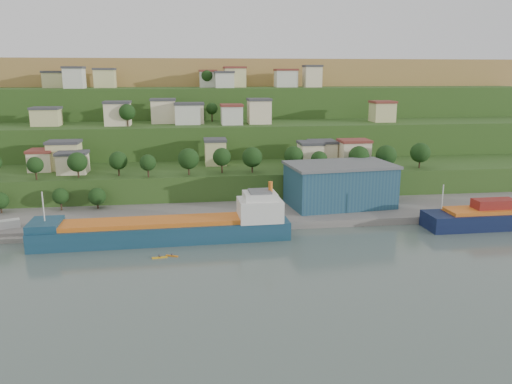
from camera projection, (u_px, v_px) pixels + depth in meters
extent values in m
plane|color=#43514A|center=(230.00, 252.00, 117.56)|extent=(500.00, 500.00, 0.00)
cube|color=slate|center=(289.00, 216.00, 147.18)|extent=(220.00, 26.00, 4.00)
cube|color=slate|center=(15.00, 233.00, 131.56)|extent=(40.00, 18.00, 2.40)
cube|color=#284719|center=(216.00, 196.00, 171.56)|extent=(260.00, 32.00, 20.00)
cube|color=#284719|center=(212.00, 178.00, 200.48)|extent=(280.00, 32.00, 44.00)
cube|color=#284719|center=(209.00, 165.00, 229.41)|extent=(300.00, 32.00, 70.00)
cube|color=#A1743D|center=(203.00, 144.00, 300.76)|extent=(360.00, 120.00, 96.00)
cube|color=beige|center=(42.00, 161.00, 162.77)|extent=(7.35, 8.30, 6.11)
cube|color=brown|center=(41.00, 151.00, 161.96)|extent=(7.95, 8.90, 0.90)
cube|color=beige|center=(65.00, 156.00, 164.28)|extent=(9.95, 7.82, 8.72)
cube|color=#3F3F44|center=(64.00, 142.00, 163.17)|extent=(10.55, 8.42, 0.90)
cube|color=beige|center=(73.00, 164.00, 158.38)|extent=(8.84, 7.82, 6.07)
cube|color=#3F3F44|center=(72.00, 153.00, 157.58)|extent=(9.44, 8.42, 0.90)
cube|color=beige|center=(215.00, 153.00, 173.34)|extent=(7.12, 8.06, 8.19)
cube|color=#3F3F44|center=(215.00, 140.00, 172.30)|extent=(7.72, 8.66, 0.90)
cube|color=beige|center=(310.00, 155.00, 172.27)|extent=(7.52, 8.75, 7.34)
cube|color=#3F3F44|center=(310.00, 143.00, 171.32)|extent=(8.12, 9.35, 0.90)
cube|color=beige|center=(322.00, 153.00, 175.22)|extent=(8.62, 8.90, 7.37)
cube|color=#3F3F44|center=(323.00, 142.00, 174.26)|extent=(9.22, 9.50, 0.90)
cube|color=beige|center=(354.00, 154.00, 170.68)|extent=(9.74, 7.93, 8.25)
cube|color=brown|center=(354.00, 141.00, 169.63)|extent=(10.34, 8.53, 0.90)
cube|color=beige|center=(46.00, 118.00, 185.69)|extent=(9.85, 7.74, 6.05)
cube|color=#3F3F44|center=(46.00, 108.00, 184.89)|extent=(10.45, 8.34, 0.90)
cube|color=beige|center=(118.00, 115.00, 186.46)|extent=(9.17, 7.61, 8.16)
cube|color=#3F3F44|center=(117.00, 102.00, 185.41)|extent=(9.77, 8.21, 0.90)
cube|color=beige|center=(163.00, 112.00, 195.05)|extent=(9.15, 7.74, 8.70)
cube|color=#3F3F44|center=(163.00, 100.00, 193.94)|extent=(9.75, 8.34, 0.90)
cube|color=silver|center=(188.00, 115.00, 191.21)|extent=(9.50, 7.22, 7.34)
cube|color=#3F3F44|center=(187.00, 104.00, 190.26)|extent=(10.10, 7.82, 0.90)
cube|color=beige|center=(191.00, 114.00, 194.91)|extent=(9.56, 8.90, 7.13)
cube|color=#3F3F44|center=(191.00, 104.00, 193.99)|extent=(10.16, 9.50, 0.90)
cube|color=silver|center=(232.00, 115.00, 190.37)|extent=(7.87, 7.91, 6.85)
cube|color=brown|center=(232.00, 105.00, 189.48)|extent=(8.47, 8.51, 0.90)
cube|color=beige|center=(259.00, 112.00, 193.78)|extent=(8.44, 8.92, 8.79)
cube|color=#3F3F44|center=(259.00, 100.00, 192.66)|extent=(9.04, 9.52, 0.90)
cube|color=beige|center=(382.00, 112.00, 201.33)|extent=(8.54, 8.24, 7.47)
cube|color=brown|center=(383.00, 102.00, 200.37)|extent=(9.14, 8.84, 0.90)
cube|color=beige|center=(55.00, 80.00, 217.05)|extent=(8.82, 8.63, 6.29)
cube|color=#3F3F44|center=(54.00, 72.00, 216.22)|extent=(9.42, 9.23, 0.90)
cube|color=silver|center=(74.00, 78.00, 207.97)|extent=(7.81, 8.30, 8.05)
cube|color=#3F3F44|center=(74.00, 67.00, 206.93)|extent=(8.41, 8.90, 0.90)
cube|color=beige|center=(105.00, 79.00, 218.14)|extent=(8.70, 7.56, 7.49)
cube|color=#3F3F44|center=(104.00, 69.00, 217.18)|extent=(9.30, 8.16, 0.90)
cube|color=silver|center=(208.00, 80.00, 223.42)|extent=(7.37, 8.55, 6.83)
cube|color=brown|center=(208.00, 71.00, 222.52)|extent=(7.97, 9.15, 0.90)
cube|color=silver|center=(224.00, 80.00, 216.83)|extent=(7.99, 7.20, 6.22)
cube|color=#3F3F44|center=(224.00, 72.00, 216.01)|extent=(8.59, 7.80, 0.90)
cube|color=beige|center=(235.00, 78.00, 225.21)|extent=(9.44, 8.56, 8.28)
cube|color=brown|center=(235.00, 67.00, 224.15)|extent=(10.04, 9.16, 0.90)
cube|color=silver|center=(286.00, 79.00, 227.35)|extent=(9.64, 8.06, 7.29)
cube|color=brown|center=(286.00, 70.00, 226.41)|extent=(10.24, 8.66, 0.90)
cube|color=beige|center=(312.00, 77.00, 226.65)|extent=(7.47, 7.57, 8.93)
cube|color=#3F3F44|center=(312.00, 66.00, 225.52)|extent=(8.07, 8.17, 0.90)
cylinder|color=#382619|center=(36.00, 174.00, 149.01)|extent=(0.50, 0.50, 3.16)
sphere|color=black|center=(35.00, 165.00, 148.34)|extent=(4.82, 4.82, 4.82)
cylinder|color=#382619|center=(78.00, 172.00, 151.95)|extent=(0.50, 0.50, 3.18)
sphere|color=black|center=(77.00, 162.00, 151.20)|extent=(5.97, 5.97, 5.97)
cylinder|color=#382619|center=(119.00, 171.00, 154.82)|extent=(0.50, 0.50, 3.24)
sphere|color=black|center=(118.00, 160.00, 154.09)|extent=(5.64, 5.64, 5.64)
cylinder|color=#382619|center=(148.00, 172.00, 152.62)|extent=(0.50, 0.50, 3.14)
sphere|color=black|center=(148.00, 163.00, 151.94)|extent=(4.98, 4.98, 4.98)
cylinder|color=#382619|center=(189.00, 170.00, 156.00)|extent=(0.50, 0.50, 3.33)
sphere|color=black|center=(188.00, 159.00, 155.20)|extent=(6.54, 6.54, 6.54)
cylinder|color=#382619|center=(222.00, 167.00, 158.95)|extent=(0.50, 0.50, 3.64)
sphere|color=black|center=(222.00, 157.00, 158.16)|extent=(5.77, 5.77, 5.77)
cylinder|color=#382619|center=(252.00, 168.00, 159.71)|extent=(0.50, 0.50, 3.25)
sphere|color=black|center=(252.00, 157.00, 158.92)|extent=(6.44, 6.44, 6.44)
cylinder|color=#382619|center=(294.00, 166.00, 161.88)|extent=(0.50, 0.50, 3.39)
sphere|color=black|center=(294.00, 156.00, 161.09)|extent=(6.25, 6.25, 6.25)
cylinder|color=#382619|center=(319.00, 168.00, 160.45)|extent=(0.50, 0.50, 2.72)
sphere|color=black|center=(319.00, 159.00, 159.79)|extent=(5.35, 5.35, 5.35)
cylinder|color=#382619|center=(358.00, 166.00, 162.72)|extent=(0.50, 0.50, 2.94)
sphere|color=black|center=(359.00, 156.00, 161.96)|extent=(6.71, 6.71, 6.71)
cylinder|color=#382619|center=(386.00, 165.00, 164.39)|extent=(0.50, 0.50, 2.87)
sphere|color=black|center=(386.00, 156.00, 163.63)|extent=(6.84, 6.84, 6.84)
cylinder|color=#382619|center=(419.00, 163.00, 167.68)|extent=(0.50, 0.50, 3.37)
sphere|color=black|center=(420.00, 153.00, 166.87)|extent=(6.61, 6.61, 6.61)
cylinder|color=#382619|center=(128.00, 121.00, 183.74)|extent=(0.50, 0.50, 3.57)
sphere|color=black|center=(127.00, 112.00, 182.95)|extent=(5.97, 5.97, 5.97)
cylinder|color=#382619|center=(106.00, 84.00, 219.32)|extent=(0.50, 0.50, 3.51)
sphere|color=black|center=(105.00, 76.00, 218.58)|extent=(5.32, 5.32, 5.32)
cylinder|color=#382619|center=(207.00, 83.00, 220.20)|extent=(0.50, 0.50, 3.75)
sphere|color=black|center=(207.00, 76.00, 219.44)|extent=(5.09, 5.09, 5.09)
cylinder|color=#382619|center=(212.00, 117.00, 202.70)|extent=(0.50, 0.50, 3.89)
sphere|color=black|center=(212.00, 109.00, 201.95)|extent=(4.68, 4.68, 4.68)
cube|color=#133947|center=(164.00, 236.00, 124.91)|extent=(63.49, 11.49, 6.33)
cube|color=orange|center=(156.00, 222.00, 123.82)|extent=(47.18, 9.28, 1.08)
cube|color=#133947|center=(45.00, 225.00, 120.30)|extent=(7.47, 10.12, 1.81)
cube|color=silver|center=(260.00, 210.00, 126.75)|extent=(11.06, 9.30, 5.42)
cube|color=silver|center=(260.00, 196.00, 125.92)|extent=(8.31, 7.43, 1.81)
cube|color=#595B5E|center=(260.00, 191.00, 125.65)|extent=(5.55, 5.55, 0.54)
cylinder|color=orange|center=(270.00, 187.00, 125.75)|extent=(1.11, 1.11, 2.71)
cylinder|color=silver|center=(43.00, 207.00, 119.26)|extent=(0.33, 0.33, 7.23)
cube|color=silver|center=(58.00, 232.00, 121.11)|extent=(12.90, 10.52, 0.23)
cylinder|color=silver|center=(443.00, 197.00, 132.80)|extent=(0.31, 0.31, 6.62)
cube|color=maroon|center=(494.00, 204.00, 135.35)|extent=(11.39, 4.82, 2.46)
cube|color=navy|center=(340.00, 186.00, 150.32)|extent=(31.79, 21.17, 12.00)
cube|color=#595B5E|center=(340.00, 165.00, 148.85)|extent=(32.89, 22.28, 0.80)
cube|color=silver|center=(7.00, 226.00, 128.96)|extent=(6.62, 4.60, 2.85)
cube|color=silver|center=(49.00, 226.00, 131.93)|extent=(4.71, 2.32, 0.90)
cube|color=orange|center=(172.00, 256.00, 114.56)|extent=(2.94, 1.73, 0.22)
sphere|color=#3F3F44|center=(172.00, 254.00, 114.48)|extent=(0.52, 0.52, 0.52)
cube|color=gold|center=(160.00, 257.00, 113.50)|extent=(3.53, 1.09, 0.26)
sphere|color=#3F3F44|center=(160.00, 256.00, 113.40)|extent=(0.61, 0.61, 0.61)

